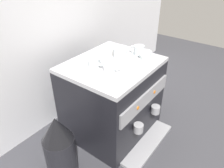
% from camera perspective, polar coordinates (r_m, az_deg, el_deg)
% --- Properties ---
extents(ground_plane, '(4.00, 4.00, 0.00)m').
position_cam_1_polar(ground_plane, '(1.54, 0.00, -11.25)').
color(ground_plane, '#38383D').
extents(tiled_backsplash_wall, '(2.80, 0.03, 1.12)m').
position_cam_1_polar(tiled_backsplash_wall, '(1.49, -12.55, 11.62)').
color(tiled_backsplash_wall, silver).
rests_on(tiled_backsplash_wall, ground_plane).
extents(espresso_machine, '(0.54, 0.57, 0.50)m').
position_cam_1_polar(espresso_machine, '(1.38, 0.14, -3.81)').
color(espresso_machine, black).
rests_on(espresso_machine, ground_plane).
extents(ceramic_cup_0, '(0.09, 0.08, 0.06)m').
position_cam_1_polar(ceramic_cup_0, '(1.28, 8.65, 7.25)').
color(ceramic_cup_0, silver).
rests_on(ceramic_cup_0, espresso_machine).
extents(ceramic_cup_1, '(0.07, 0.08, 0.06)m').
position_cam_1_polar(ceramic_cup_1, '(1.14, -0.57, 4.51)').
color(ceramic_cup_1, silver).
rests_on(ceramic_cup_1, espresso_machine).
extents(ceramic_cup_2, '(0.10, 0.11, 0.07)m').
position_cam_1_polar(ceramic_cup_2, '(1.30, 2.45, 8.26)').
color(ceramic_cup_2, silver).
rests_on(ceramic_cup_2, espresso_machine).
extents(ceramic_cup_3, '(0.07, 0.11, 0.07)m').
position_cam_1_polar(ceramic_cup_3, '(1.22, -4.62, 6.43)').
color(ceramic_cup_3, silver).
rests_on(ceramic_cup_3, espresso_machine).
extents(ceramic_cup_4, '(0.06, 0.10, 0.06)m').
position_cam_1_polar(ceramic_cup_4, '(1.36, 7.01, 8.86)').
color(ceramic_cup_4, silver).
rests_on(ceramic_cup_4, espresso_machine).
extents(ceramic_bowl_0, '(0.13, 0.13, 0.03)m').
position_cam_1_polar(ceramic_bowl_0, '(1.22, 4.80, 5.45)').
color(ceramic_bowl_0, white).
rests_on(ceramic_bowl_0, espresso_machine).
extents(ceramic_bowl_1, '(0.11, 0.11, 0.04)m').
position_cam_1_polar(ceramic_bowl_1, '(1.37, -1.28, 8.87)').
color(ceramic_bowl_1, white).
rests_on(ceramic_bowl_1, espresso_machine).
extents(ceramic_bowl_2, '(0.10, 0.10, 0.03)m').
position_cam_1_polar(ceramic_bowl_2, '(1.19, -8.75, 4.49)').
color(ceramic_bowl_2, white).
rests_on(ceramic_bowl_2, espresso_machine).
extents(coffee_grinder, '(0.16, 0.16, 0.40)m').
position_cam_1_polar(coffee_grinder, '(1.17, -13.65, -16.27)').
color(coffee_grinder, black).
rests_on(coffee_grinder, ground_plane).
extents(milk_pitcher, '(0.10, 0.10, 0.12)m').
position_cam_1_polar(milk_pitcher, '(1.74, 7.99, -3.35)').
color(milk_pitcher, '#B7B7BC').
rests_on(milk_pitcher, ground_plane).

